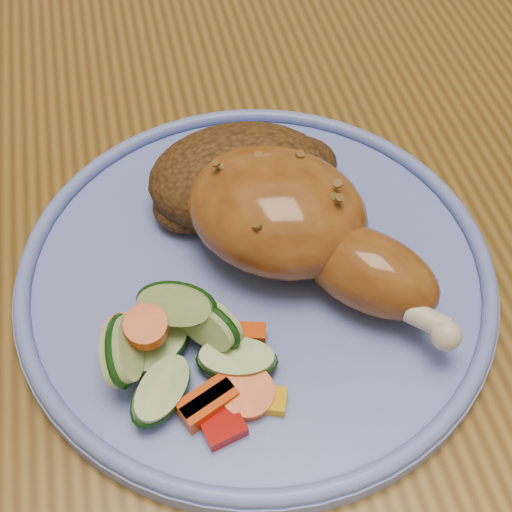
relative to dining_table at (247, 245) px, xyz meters
name	(u,v)px	position (x,y,z in m)	size (l,w,h in m)	color
dining_table	(247,245)	(0.00, 0.00, 0.00)	(0.90, 1.40, 0.75)	brown
chair_far	(164,4)	(0.00, 0.63, -0.17)	(0.42, 0.42, 0.91)	#4C2D16
plate	(256,277)	(-0.01, -0.10, 0.09)	(0.30, 0.30, 0.01)	#6278CC
plate_rim	(256,266)	(-0.01, -0.10, 0.10)	(0.29, 0.29, 0.01)	#6278CC
chicken_leg	(298,225)	(0.01, -0.09, 0.12)	(0.16, 0.18, 0.06)	brown
rice_pilaf	(243,177)	(-0.01, -0.04, 0.12)	(0.13, 0.09, 0.05)	#4E3013
vegetable_pile	(180,350)	(-0.07, -0.15, 0.11)	(0.10, 0.10, 0.05)	#A50A05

